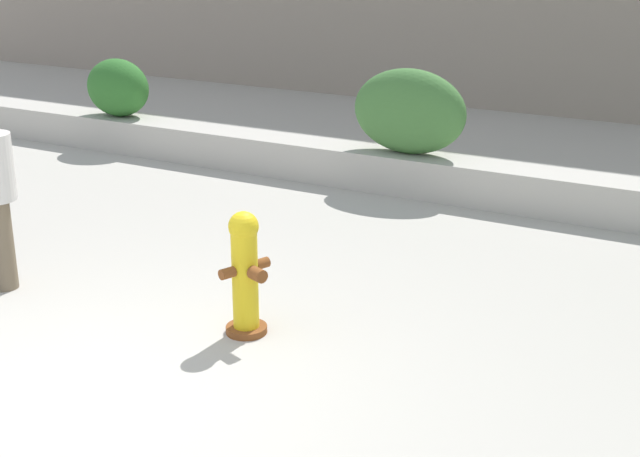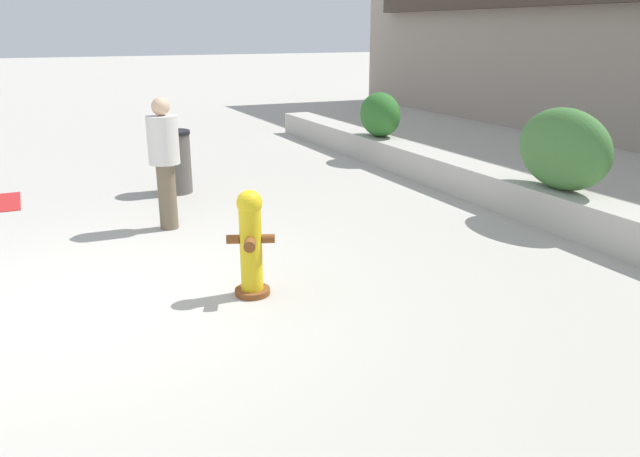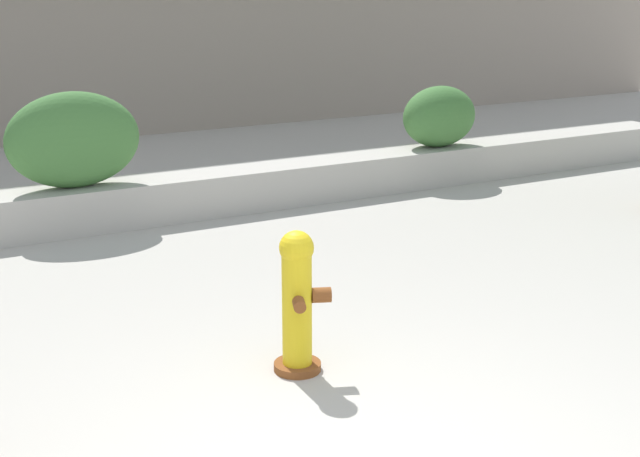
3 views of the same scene
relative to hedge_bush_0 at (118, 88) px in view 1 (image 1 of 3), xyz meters
name	(u,v)px [view 1 (image 1 of 3)]	position (x,y,z in m)	size (l,w,h in m)	color
ground_plane	(92,398)	(4.83, -6.00, -0.93)	(120.00, 120.00, 0.00)	#B2ADA3
planter_wall_low	(413,173)	(4.83, 0.00, -0.68)	(18.00, 0.70, 0.50)	#B7B2A8
hedge_bush_0	(118,88)	(0.00, 0.00, 0.00)	(1.04, 0.70, 0.87)	#2D6B28
hedge_bush_1	(409,111)	(4.75, 0.00, 0.11)	(1.50, 0.63, 1.08)	#427538
fire_hydrant	(245,272)	(5.23, -4.53, -0.38)	(0.48, 0.47, 1.08)	brown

